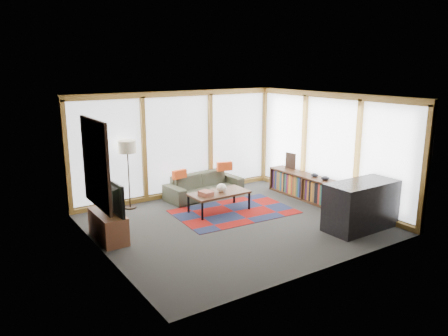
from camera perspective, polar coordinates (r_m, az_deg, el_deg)
ground at (r=9.14m, az=1.39°, el=-7.21°), size 5.50×5.50×0.00m
room_envelope at (r=9.45m, az=1.97°, el=3.17°), size 5.52×5.02×2.62m
rug at (r=9.81m, az=1.32°, el=-5.72°), size 2.67×1.80×0.01m
sofa at (r=10.83m, az=-2.60°, el=-2.30°), size 2.04×0.94×0.58m
pillow_left at (r=10.39m, az=-5.84°, el=-0.81°), size 0.38×0.17×0.20m
pillow_right at (r=11.09m, az=0.07°, el=0.22°), size 0.42×0.22×0.22m
floor_lamp at (r=10.07m, az=-12.35°, el=-0.89°), size 0.39×0.39×1.57m
coffee_table at (r=9.78m, az=-0.64°, el=-4.44°), size 1.34×0.69×0.44m
book_stack at (r=9.48m, az=-2.37°, el=-3.33°), size 0.28×0.32×0.10m
vase at (r=9.72m, az=-0.34°, el=-2.60°), size 0.24×0.24×0.19m
bookshelf at (r=10.81m, az=10.89°, el=-2.50°), size 0.44×2.40×0.60m
bowl_a at (r=10.37m, az=13.09°, el=-1.29°), size 0.24×0.24×0.10m
bowl_b at (r=10.63m, az=11.75°, el=-0.89°), size 0.20×0.20×0.09m
shelf_picture at (r=11.32m, az=8.69°, el=0.94°), size 0.08×0.31×0.41m
tv_console at (r=8.52m, az=-14.90°, el=-7.35°), size 0.44×1.06×0.53m
television at (r=8.33m, az=-15.06°, el=-3.71°), size 0.16×1.06×0.61m
bar_counter at (r=9.12m, az=17.46°, el=-4.69°), size 1.52×0.72×0.96m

